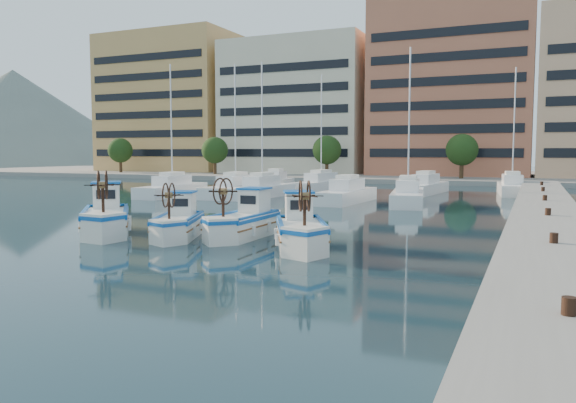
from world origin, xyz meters
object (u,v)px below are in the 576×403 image
at_px(fishing_boat_a, 106,216).
at_px(fishing_boat_b, 179,222).
at_px(fishing_boat_c, 244,220).
at_px(fishing_boat_d, 301,228).

distance_m(fishing_boat_a, fishing_boat_b, 3.80).
bearing_deg(fishing_boat_b, fishing_boat_c, 2.92).
xyz_separation_m(fishing_boat_a, fishing_boat_c, (6.46, 1.76, -0.08)).
xyz_separation_m(fishing_boat_c, fishing_boat_d, (3.43, -1.59, 0.01)).
bearing_deg(fishing_boat_d, fishing_boat_a, 154.33).
bearing_deg(fishing_boat_d, fishing_boat_c, 128.52).
relative_size(fishing_boat_a, fishing_boat_c, 1.10).
bearing_deg(fishing_boat_c, fishing_boat_a, -165.30).
height_order(fishing_boat_a, fishing_boat_b, fishing_boat_a).
bearing_deg(fishing_boat_d, fishing_boat_b, 150.21).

